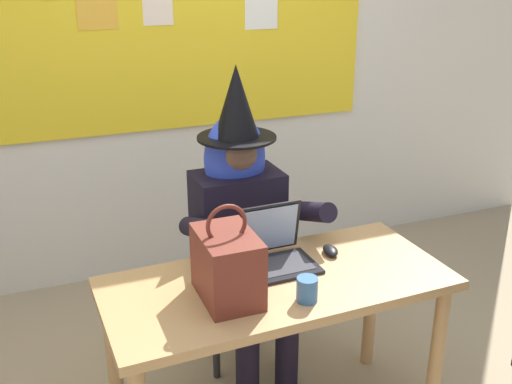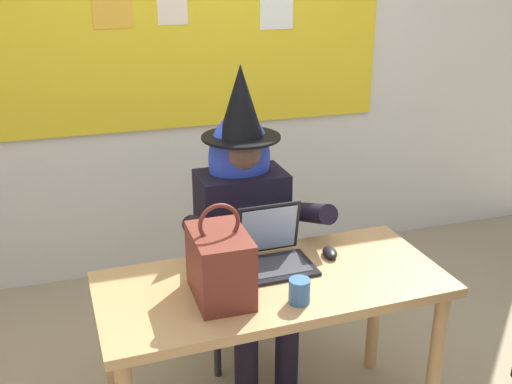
% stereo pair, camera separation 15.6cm
% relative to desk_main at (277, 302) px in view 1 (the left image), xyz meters
% --- Properties ---
extents(wall_back_bulletin, '(5.59, 1.86, 2.90)m').
position_rel_desk_main_xyz_m(wall_back_bulletin, '(0.05, 1.67, 0.82)').
color(wall_back_bulletin, silver).
rests_on(wall_back_bulletin, ground).
extents(desk_main, '(1.40, 0.66, 0.75)m').
position_rel_desk_main_xyz_m(desk_main, '(0.00, 0.00, 0.00)').
color(desk_main, tan).
rests_on(desk_main, ground).
extents(chair_at_desk, '(0.44, 0.44, 0.92)m').
position_rel_desk_main_xyz_m(chair_at_desk, '(0.05, 0.67, -0.12)').
color(chair_at_desk, black).
rests_on(chair_at_desk, ground).
extents(person_costumed, '(0.60, 0.65, 1.50)m').
position_rel_desk_main_xyz_m(person_costumed, '(0.05, 0.55, 0.17)').
color(person_costumed, black).
rests_on(person_costumed, ground).
extents(laptop, '(0.28, 0.27, 0.24)m').
position_rel_desk_main_xyz_m(laptop, '(0.05, 0.13, 0.16)').
color(laptop, black).
rests_on(laptop, desk_main).
extents(computer_mouse, '(0.08, 0.11, 0.03)m').
position_rel_desk_main_xyz_m(computer_mouse, '(0.30, 0.12, 0.12)').
color(computer_mouse, black).
rests_on(computer_mouse, desk_main).
extents(handbag, '(0.20, 0.30, 0.38)m').
position_rel_desk_main_xyz_m(handbag, '(-0.23, -0.06, 0.24)').
color(handbag, maroon).
rests_on(handbag, desk_main).
extents(coffee_mug, '(0.08, 0.08, 0.09)m').
position_rel_desk_main_xyz_m(coffee_mug, '(0.04, -0.19, 0.15)').
color(coffee_mug, '#336099').
rests_on(coffee_mug, desk_main).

